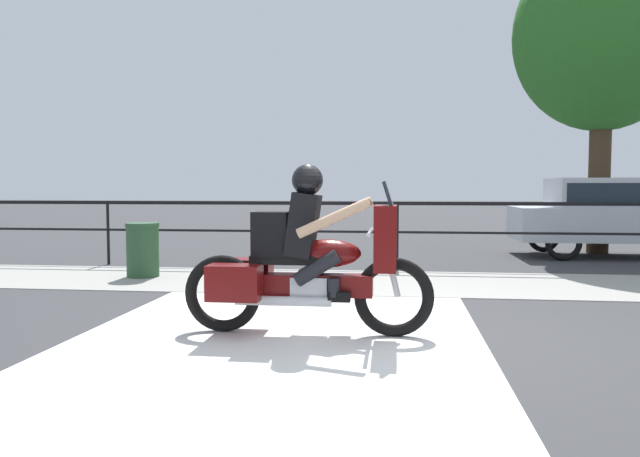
{
  "coord_description": "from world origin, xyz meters",
  "views": [
    {
      "loc": [
        -0.0,
        -5.57,
        1.37
      ],
      "look_at": [
        -0.77,
        0.64,
        0.96
      ],
      "focal_mm": 35.0,
      "sensor_mm": 36.0,
      "label": 1
    }
  ],
  "objects_px": {
    "trash_bin": "(143,250)",
    "tree_behind_sign": "(603,35)",
    "parked_car": "(615,212)",
    "motorcycle": "(306,261)"
  },
  "relations": [
    {
      "from": "trash_bin",
      "to": "tree_behind_sign",
      "type": "xyz_separation_m",
      "value": [
        8.03,
        4.58,
        4.08
      ]
    },
    {
      "from": "parked_car",
      "to": "trash_bin",
      "type": "height_order",
      "value": "parked_car"
    },
    {
      "from": "parked_car",
      "to": "tree_behind_sign",
      "type": "height_order",
      "value": "tree_behind_sign"
    },
    {
      "from": "trash_bin",
      "to": "tree_behind_sign",
      "type": "bearing_deg",
      "value": 29.67
    },
    {
      "from": "parked_car",
      "to": "trash_bin",
      "type": "distance_m",
      "value": 8.98
    },
    {
      "from": "motorcycle",
      "to": "trash_bin",
      "type": "distance_m",
      "value": 4.53
    },
    {
      "from": "motorcycle",
      "to": "tree_behind_sign",
      "type": "xyz_separation_m",
      "value": [
        5.01,
        7.95,
        3.81
      ]
    },
    {
      "from": "motorcycle",
      "to": "trash_bin",
      "type": "height_order",
      "value": "motorcycle"
    },
    {
      "from": "trash_bin",
      "to": "motorcycle",
      "type": "bearing_deg",
      "value": -48.18
    },
    {
      "from": "trash_bin",
      "to": "parked_car",
      "type": "bearing_deg",
      "value": 25.2
    }
  ]
}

